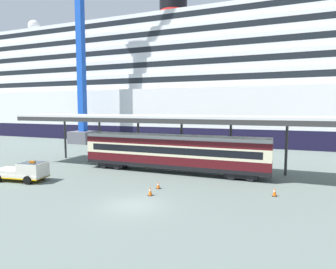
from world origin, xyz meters
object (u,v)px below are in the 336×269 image
traffic_cone_near (150,191)px  dockside_crane (84,43)px  traffic_cone_mid (275,192)px  cruise_ship (174,87)px  train_carriage (173,152)px  service_truck (25,171)px  traffic_cone_far (158,185)px

traffic_cone_near → dockside_crane: bearing=134.8°
traffic_cone_mid → dockside_crane: dockside_crane is taller
traffic_cone_near → cruise_ship: bearing=107.8°
train_carriage → service_truck: 14.98m
cruise_ship → dockside_crane: (-11.50, -19.73, 7.48)m
traffic_cone_mid → cruise_ship: bearing=119.5°
service_truck → traffic_cone_near: (13.26, 0.24, -0.60)m
train_carriage → service_truck: bearing=-144.1°
cruise_ship → train_carriage: bearing=-70.1°
traffic_cone_far → dockside_crane: 40.66m
train_carriage → cruise_ship: bearing=109.9°
cruise_ship → traffic_cone_near: cruise_ship is taller
traffic_cone_mid → dockside_crane: 46.66m
cruise_ship → train_carriage: 41.30m
train_carriage → service_truck: (-12.09, -8.74, -1.31)m
train_carriage → dockside_crane: dockside_crane is taller
service_truck → traffic_cone_far: (13.08, 2.30, -0.67)m
cruise_ship → service_truck: (1.55, -46.44, -11.21)m
dockside_crane → traffic_cone_near: bearing=-45.2°
traffic_cone_far → dockside_crane: dockside_crane is taller
traffic_cone_mid → traffic_cone_far: size_ratio=1.12×
train_carriage → traffic_cone_mid: bearing=-25.6°
cruise_ship → service_truck: bearing=-88.1°
service_truck → traffic_cone_near: size_ratio=6.92×
cruise_ship → traffic_cone_mid: bearing=-60.5°
service_truck → dockside_crane: (-13.05, 26.71, 18.69)m
service_truck → traffic_cone_mid: service_truck is taller
service_truck → traffic_cone_far: bearing=10.0°
traffic_cone_mid → traffic_cone_far: bearing=-171.7°
cruise_ship → service_truck: 47.80m
service_truck → traffic_cone_far: size_ratio=8.25×
service_truck → train_carriage: bearing=35.9°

